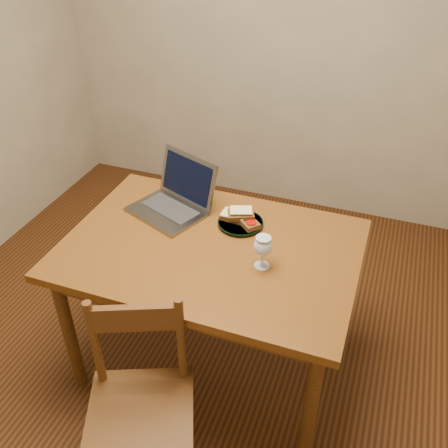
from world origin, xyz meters
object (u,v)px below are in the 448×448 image
(table, at_px, (211,261))
(laptop, at_px, (176,196))
(chair, at_px, (140,399))
(plate, at_px, (240,223))
(milk_glass, at_px, (263,252))

(table, height_order, laptop, laptop)
(table, xyz_separation_m, chair, (-0.04, -0.65, -0.19))
(plate, height_order, laptop, laptop)
(table, relative_size, milk_glass, 8.46)
(plate, bearing_deg, table, -110.54)
(milk_glass, bearing_deg, plate, 125.44)
(table, distance_m, plate, 0.23)
(plate, xyz_separation_m, milk_glass, (0.18, -0.25, 0.07))
(table, relative_size, plate, 6.03)
(laptop, bearing_deg, chair, -53.37)
(plate, xyz_separation_m, laptop, (-0.34, 0.03, 0.06))
(plate, bearing_deg, chair, -97.70)
(plate, relative_size, milk_glass, 1.40)
(chair, height_order, milk_glass, milk_glass)
(table, xyz_separation_m, plate, (0.07, 0.20, 0.09))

